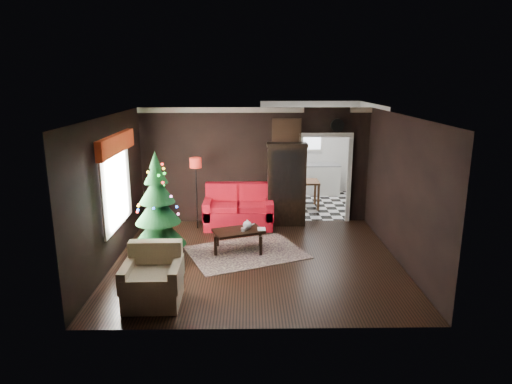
{
  "coord_description": "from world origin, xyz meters",
  "views": [
    {
      "loc": [
        -0.14,
        -8.23,
        3.46
      ],
      "look_at": [
        0.0,
        0.9,
        1.15
      ],
      "focal_mm": 31.6,
      "sensor_mm": 36.0,
      "label": 1
    }
  ],
  "objects_px": {
    "christmas_tree": "(158,206)",
    "armchair": "(152,276)",
    "coffee_table": "(238,240)",
    "kitchen_table": "(305,194)",
    "wall_clock": "(337,125)",
    "loveseat": "(238,207)",
    "teapot": "(247,225)",
    "floor_lamp": "(197,194)",
    "curio_cabinet": "(286,186)"
  },
  "relations": [
    {
      "from": "loveseat",
      "to": "armchair",
      "type": "bearing_deg",
      "value": -108.53
    },
    {
      "from": "armchair",
      "to": "teapot",
      "type": "bearing_deg",
      "value": 55.82
    },
    {
      "from": "curio_cabinet",
      "to": "teapot",
      "type": "xyz_separation_m",
      "value": [
        -0.94,
        -1.74,
        -0.4
      ]
    },
    {
      "from": "armchair",
      "to": "kitchen_table",
      "type": "xyz_separation_m",
      "value": [
        3.06,
        5.41,
        -0.09
      ]
    },
    {
      "from": "christmas_tree",
      "to": "armchair",
      "type": "distance_m",
      "value": 2.04
    },
    {
      "from": "curio_cabinet",
      "to": "coffee_table",
      "type": "bearing_deg",
      "value": -122.1
    },
    {
      "from": "loveseat",
      "to": "christmas_tree",
      "type": "distance_m",
      "value": 2.45
    },
    {
      "from": "curio_cabinet",
      "to": "floor_lamp",
      "type": "bearing_deg",
      "value": -171.48
    },
    {
      "from": "christmas_tree",
      "to": "kitchen_table",
      "type": "height_order",
      "value": "christmas_tree"
    },
    {
      "from": "wall_clock",
      "to": "curio_cabinet",
      "type": "bearing_deg",
      "value": -171.47
    },
    {
      "from": "armchair",
      "to": "kitchen_table",
      "type": "distance_m",
      "value": 6.22
    },
    {
      "from": "loveseat",
      "to": "floor_lamp",
      "type": "distance_m",
      "value": 1.03
    },
    {
      "from": "coffee_table",
      "to": "wall_clock",
      "type": "bearing_deg",
      "value": 40.23
    },
    {
      "from": "floor_lamp",
      "to": "christmas_tree",
      "type": "height_order",
      "value": "christmas_tree"
    },
    {
      "from": "christmas_tree",
      "to": "wall_clock",
      "type": "xyz_separation_m",
      "value": [
        3.88,
        2.23,
        1.33
      ]
    },
    {
      "from": "loveseat",
      "to": "curio_cabinet",
      "type": "height_order",
      "value": "curio_cabinet"
    },
    {
      "from": "armchair",
      "to": "coffee_table",
      "type": "relative_size",
      "value": 0.93
    },
    {
      "from": "floor_lamp",
      "to": "curio_cabinet",
      "type": "bearing_deg",
      "value": 8.52
    },
    {
      "from": "christmas_tree",
      "to": "loveseat",
      "type": "bearing_deg",
      "value": 50.08
    },
    {
      "from": "christmas_tree",
      "to": "armchair",
      "type": "relative_size",
      "value": 2.2
    },
    {
      "from": "loveseat",
      "to": "floor_lamp",
      "type": "bearing_deg",
      "value": -174.25
    },
    {
      "from": "christmas_tree",
      "to": "wall_clock",
      "type": "height_order",
      "value": "wall_clock"
    },
    {
      "from": "kitchen_table",
      "to": "armchair",
      "type": "bearing_deg",
      "value": -119.5
    },
    {
      "from": "wall_clock",
      "to": "kitchen_table",
      "type": "distance_m",
      "value": 2.43
    },
    {
      "from": "curio_cabinet",
      "to": "coffee_table",
      "type": "distance_m",
      "value": 2.22
    },
    {
      "from": "floor_lamp",
      "to": "kitchen_table",
      "type": "distance_m",
      "value": 3.31
    },
    {
      "from": "loveseat",
      "to": "wall_clock",
      "type": "bearing_deg",
      "value": 9.66
    },
    {
      "from": "floor_lamp",
      "to": "teapot",
      "type": "xyz_separation_m",
      "value": [
        1.19,
        -1.43,
        -0.28
      ]
    },
    {
      "from": "loveseat",
      "to": "coffee_table",
      "type": "xyz_separation_m",
      "value": [
        0.03,
        -1.56,
        -0.27
      ]
    },
    {
      "from": "loveseat",
      "to": "teapot",
      "type": "bearing_deg",
      "value": -81.99
    },
    {
      "from": "christmas_tree",
      "to": "wall_clock",
      "type": "distance_m",
      "value": 4.67
    },
    {
      "from": "coffee_table",
      "to": "kitchen_table",
      "type": "bearing_deg",
      "value": 61.17
    },
    {
      "from": "loveseat",
      "to": "wall_clock",
      "type": "distance_m",
      "value": 3.04
    },
    {
      "from": "armchair",
      "to": "teapot",
      "type": "xyz_separation_m",
      "value": [
        1.47,
        2.24,
        0.09
      ]
    },
    {
      "from": "floor_lamp",
      "to": "kitchen_table",
      "type": "xyz_separation_m",
      "value": [
        2.77,
        1.75,
        -0.45
      ]
    },
    {
      "from": "curio_cabinet",
      "to": "wall_clock",
      "type": "bearing_deg",
      "value": 8.53
    },
    {
      "from": "wall_clock",
      "to": "kitchen_table",
      "type": "relative_size",
      "value": 0.43
    },
    {
      "from": "floor_lamp",
      "to": "coffee_table",
      "type": "relative_size",
      "value": 1.76
    },
    {
      "from": "curio_cabinet",
      "to": "wall_clock",
      "type": "height_order",
      "value": "wall_clock"
    },
    {
      "from": "curio_cabinet",
      "to": "teapot",
      "type": "relative_size",
      "value": 9.31
    },
    {
      "from": "coffee_table",
      "to": "christmas_tree",
      "type": "bearing_deg",
      "value": -170.25
    },
    {
      "from": "loveseat",
      "to": "floor_lamp",
      "type": "xyz_separation_m",
      "value": [
        -0.97,
        -0.1,
        0.33
      ]
    },
    {
      "from": "floor_lamp",
      "to": "armchair",
      "type": "bearing_deg",
      "value": -94.5
    },
    {
      "from": "floor_lamp",
      "to": "teapot",
      "type": "relative_size",
      "value": 8.48
    },
    {
      "from": "coffee_table",
      "to": "wall_clock",
      "type": "height_order",
      "value": "wall_clock"
    },
    {
      "from": "curio_cabinet",
      "to": "christmas_tree",
      "type": "distance_m",
      "value": 3.37
    },
    {
      "from": "coffee_table",
      "to": "kitchen_table",
      "type": "relative_size",
      "value": 1.31
    },
    {
      "from": "curio_cabinet",
      "to": "coffee_table",
      "type": "height_order",
      "value": "curio_cabinet"
    },
    {
      "from": "armchair",
      "to": "wall_clock",
      "type": "relative_size",
      "value": 2.87
    },
    {
      "from": "curio_cabinet",
      "to": "coffee_table",
      "type": "relative_size",
      "value": 1.93
    }
  ]
}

